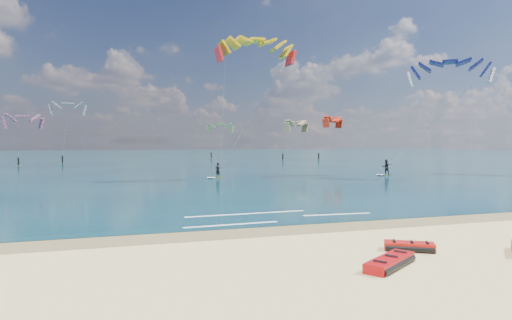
{
  "coord_description": "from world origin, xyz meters",
  "views": [
    {
      "loc": [
        -7.85,
        -17.56,
        4.36
      ],
      "look_at": [
        0.26,
        8.0,
        3.22
      ],
      "focal_mm": 32.0,
      "sensor_mm": 36.0,
      "label": 1
    }
  ],
  "objects": [
    {
      "name": "ground",
      "position": [
        0.0,
        40.0,
        0.0
      ],
      "size": [
        320.0,
        320.0,
        0.0
      ],
      "primitive_type": "plane",
      "color": "tan",
      "rests_on": "ground"
    },
    {
      "name": "wet_sand_strip",
      "position": [
        0.0,
        3.0,
        0.0
      ],
      "size": [
        320.0,
        2.4,
        0.01
      ],
      "primitive_type": "cube",
      "color": "brown",
      "rests_on": "ground"
    },
    {
      "name": "sea",
      "position": [
        0.0,
        104.0,
        0.02
      ],
      "size": [
        320.0,
        200.0,
        0.04
      ],
      "primitive_type": "cube",
      "color": "#092936",
      "rests_on": "ground"
    },
    {
      "name": "packed_kite_left",
      "position": [
        1.25,
        -4.14,
        0.0
      ],
      "size": [
        3.02,
        2.51,
        0.4
      ],
      "primitive_type": null,
      "rotation": [
        0.0,
        0.0,
        0.58
      ],
      "color": "#B5090C",
      "rests_on": "ground"
    },
    {
      "name": "packed_kite_mid",
      "position": [
        3.36,
        -2.34,
        0.0
      ],
      "size": [
        2.36,
        2.03,
        0.39
      ],
      "primitive_type": null,
      "rotation": [
        0.0,
        0.0,
        -0.56
      ],
      "color": "red",
      "rests_on": "ground"
    },
    {
      "name": "kitesurfer_main",
      "position": [
        5.74,
        31.95,
        8.94
      ],
      "size": [
        10.99,
        5.62,
        17.08
      ],
      "rotation": [
        0.0,
        0.0,
        0.48
      ],
      "color": "#9EC717",
      "rests_on": "sea"
    },
    {
      "name": "kitesurfer_far",
      "position": [
        27.17,
        28.54,
        7.81
      ],
      "size": [
        11.55,
        10.58,
        15.21
      ],
      "rotation": [
        0.0,
        0.0,
        -0.12
      ],
      "color": "gold",
      "rests_on": "sea"
    },
    {
      "name": "shoreline_foam",
      "position": [
        0.44,
        6.7,
        0.04
      ],
      "size": [
        11.34,
        3.61,
        0.01
      ],
      "color": "white",
      "rests_on": "ground"
    },
    {
      "name": "distant_kites",
      "position": [
        -5.12,
        76.25,
        4.95
      ],
      "size": [
        80.65,
        26.56,
        11.35
      ],
      "color": "red",
      "rests_on": "ground"
    }
  ]
}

